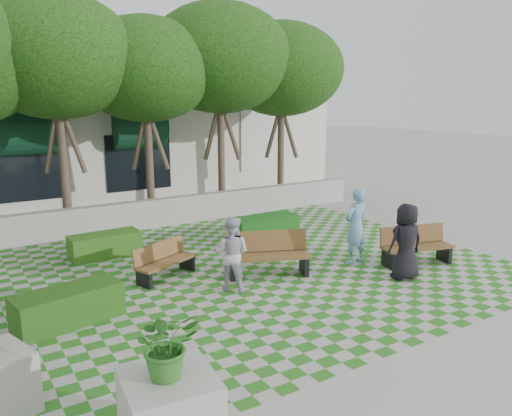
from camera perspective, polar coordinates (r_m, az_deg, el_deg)
ground at (r=11.40m, az=1.90°, el=-8.59°), size 90.00×90.00×0.00m
lawn at (r=12.18m, az=-0.75°, el=-7.13°), size 12.00×12.00×0.00m
sidewalk_south at (r=8.32m, az=21.27°, el=-17.98°), size 16.00×2.00×0.01m
retaining_wall at (r=16.55m, az=-10.17°, el=-0.39°), size 15.00×0.36×0.90m
bench_east at (r=13.16m, az=17.78°, el=-4.17°), size 1.91×1.06×0.95m
bench_mid at (r=11.75m, az=1.34°, el=-5.37°), size 2.05×1.34×1.02m
bench_west at (r=11.79m, az=-10.44°, el=-6.01°), size 1.65×1.11×0.83m
hedge_midright at (r=14.60m, az=0.95°, el=-2.33°), size 2.04×0.87×0.71m
hedge_midleft at (r=13.70m, az=-16.87°, el=-4.08°), size 1.82×0.79×0.63m
hedge_west at (r=10.01m, az=-20.65°, el=-10.47°), size 2.03×1.13×0.67m
planter_front at (r=6.20m, az=-9.88°, el=-20.67°), size 1.14×1.14×1.83m
person_blue at (r=12.68m, az=11.34°, el=-2.04°), size 0.74×0.52×1.93m
person_dark at (r=11.88m, az=16.75°, el=-3.72°), size 0.96×0.72×1.78m
person_white at (r=10.80m, az=-2.80°, el=-5.20°), size 0.99×1.01×1.64m
tree_row at (r=15.34m, az=-17.23°, el=16.04°), size 17.70×13.40×7.41m
building at (r=23.94m, az=-15.47°, el=8.34°), size 18.00×8.92×5.15m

